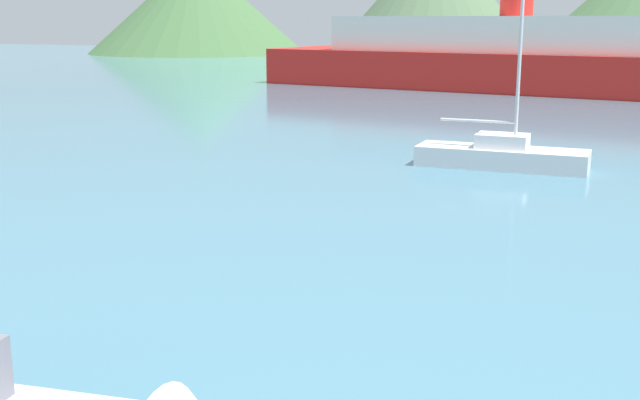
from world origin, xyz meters
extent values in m
cube|color=silver|center=(0.98, 26.00, 0.35)|extent=(5.89, 1.92, 0.70)
cube|color=silver|center=(0.98, 26.00, 0.94)|extent=(1.79, 1.25, 0.49)
cylinder|color=#BCBCC1|center=(1.41, 26.02, 3.77)|extent=(0.12, 0.12, 6.14)
cylinder|color=#BCBCC1|center=(0.10, 25.97, 1.60)|extent=(2.62, 0.20, 0.10)
cube|color=red|center=(-4.88, 57.73, 1.35)|extent=(37.87, 13.57, 2.71)
cube|color=silver|center=(-4.88, 57.73, 3.96)|extent=(26.67, 10.90, 2.51)
cylinder|color=red|center=(-4.88, 57.73, 6.01)|extent=(2.35, 2.35, 1.60)
cone|color=#3D6038|center=(-59.81, 101.20, 6.98)|extent=(31.86, 31.86, 13.96)
camera|label=1|loc=(6.54, -1.62, 5.11)|focal=45.00mm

